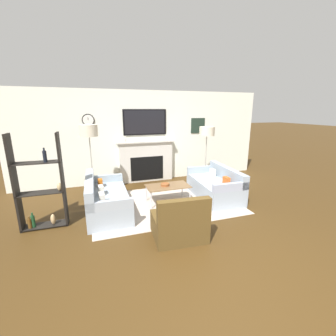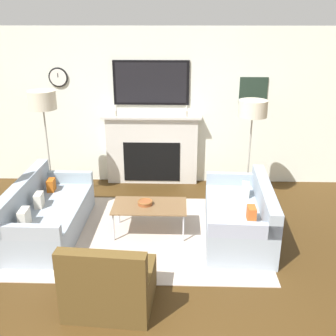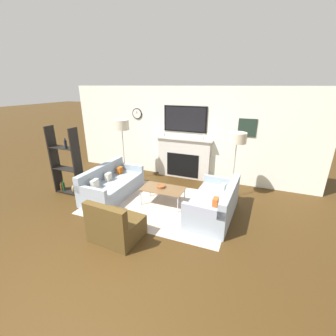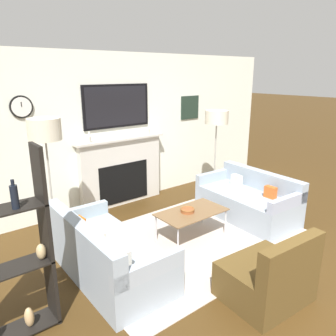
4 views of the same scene
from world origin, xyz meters
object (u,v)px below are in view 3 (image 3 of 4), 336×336
Objects in this scene: couch_left at (112,185)px; armchair at (115,226)px; floor_lamp_right at (237,139)px; shelf_unit at (66,165)px; couch_right at (215,204)px; coffee_table at (163,189)px; floor_lamp_left at (122,126)px; decorative_bowl at (161,186)px.

couch_left is 1.95× the size of armchair.
floor_lamp_right is 4.31m from shelf_unit.
couch_right is 0.99× the size of floor_lamp_right.
shelf_unit is (-2.25, 1.17, 0.52)m from armchair.
shelf_unit reaches higher than armchair.
armchair is 0.90× the size of coffee_table.
floor_lamp_left reaches higher than couch_left.
coffee_table is at bearing 78.84° from armchair.
couch_left is 1.76× the size of coffee_table.
decorative_bowl is at bearing 8.57° from shelf_unit.
floor_lamp_right is at bearing 19.12° from couch_left.
shelf_unit reaches higher than couch_right.
floor_lamp_right is (2.92, 1.01, 1.27)m from couch_left.
couch_right is 2.14m from armchair.
couch_right is 3.37m from floor_lamp_left.
floor_lamp_right is at bearing 18.06° from shelf_unit.
couch_left reaches higher than coffee_table.
floor_lamp_left is (-1.36, 2.49, 1.38)m from armchair.
armchair is 2.59m from shelf_unit.
shelf_unit is at bearing -124.05° from floor_lamp_left.
couch_right is at bearing -103.38° from floor_lamp_right.
armchair is at bearing -27.54° from shelf_unit.
armchair reaches higher than couch_right.
couch_right is at bearing 4.58° from shelf_unit.
floor_lamp_left is at bearing 102.91° from couch_left.
couch_right is 1.32m from decorative_bowl.
couch_left is 3.34m from floor_lamp_right.
floor_lamp_right is (0.24, 1.01, 1.26)m from couch_right.
couch_right is 8.06× the size of decorative_bowl.
floor_lamp_left is (-1.66, 0.97, 1.25)m from coffee_table.
floor_lamp_right is (1.79, 2.49, 1.27)m from armchair.
floor_lamp_right reaches higher than couch_left.
armchair is 0.52× the size of shelf_unit.
coffee_table is 2.29m from floor_lamp_left.
couch_right reaches higher than decorative_bowl.
armchair is at bearing -52.65° from couch_left.
shelf_unit reaches higher than couch_left.
decorative_bowl is 2.21m from floor_lamp_left.
floor_lamp_left reaches higher than shelf_unit.
decorative_bowl is (-0.06, 0.02, 0.06)m from coffee_table.
floor_lamp_left is at bearing 160.80° from couch_right.
floor_lamp_left reaches higher than floor_lamp_right.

